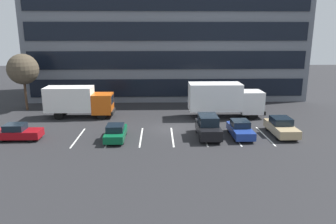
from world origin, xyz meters
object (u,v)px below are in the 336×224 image
box_truck_white (224,98)px  sedan_tan (281,127)px  box_truck_orange (78,100)px  sedan_maroon (17,132)px  bare_tree (23,69)px  sedan_forest (116,132)px  suv_black (208,127)px  sedan_navy (240,129)px

box_truck_white → sedan_tan: size_ratio=1.83×
box_truck_orange → sedan_maroon: 8.32m
bare_tree → sedan_forest: bearing=-43.0°
suv_black → sedan_maroon: size_ratio=1.09×
bare_tree → sedan_tan: bearing=-20.9°
box_truck_orange → sedan_tan: size_ratio=1.64×
sedan_forest → bare_tree: bare_tree is taller
sedan_tan → box_truck_white: bearing=122.4°
sedan_tan → sedan_maroon: size_ratio=1.12×
suv_black → sedan_maroon: bearing=-179.0°
sedan_navy → bare_tree: 25.78m
box_truck_orange → sedan_navy: box_truck_orange is taller
sedan_forest → sedan_navy: bearing=2.8°
sedan_maroon → box_truck_orange: bearing=64.6°
sedan_tan → sedan_maroon: sedan_tan is taller
sedan_tan → suv_black: size_ratio=1.02×
box_truck_orange → sedan_tan: bearing=-18.7°
sedan_maroon → suv_black: bearing=1.0°
sedan_tan → bare_tree: bare_tree is taller
sedan_tan → sedan_forest: size_ratio=1.14×
sedan_tan → sedan_forest: bearing=-176.4°
sedan_forest → sedan_maroon: (-8.53, 0.25, 0.01)m
sedan_navy → suv_black: suv_black is taller
box_truck_orange → sedan_tan: 21.04m
sedan_maroon → bare_tree: 12.27m
box_truck_orange → sedan_tan: box_truck_orange is taller
box_truck_white → sedan_navy: 6.88m
sedan_maroon → bare_tree: (-3.51, 10.98, 4.21)m
sedan_navy → sedan_forest: 11.06m
sedan_navy → sedan_forest: bearing=-177.2°
sedan_navy → sedan_maroon: (-19.57, -0.30, -0.01)m
sedan_navy → sedan_tan: size_ratio=0.91×
sedan_tan → bare_tree: (-26.93, 10.28, 4.14)m
sedan_maroon → bare_tree: bearing=107.7°
box_truck_white → sedan_forest: size_ratio=2.09×
suv_black → box_truck_white: bearing=67.9°
box_truck_orange → suv_black: bearing=-28.6°
sedan_navy → box_truck_white: bearing=91.5°
sedan_navy → sedan_tan: bearing=5.9°
sedan_tan → suv_black: bearing=-176.5°
bare_tree → box_truck_white: bearing=-9.8°
suv_black → sedan_forest: bearing=-176.3°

